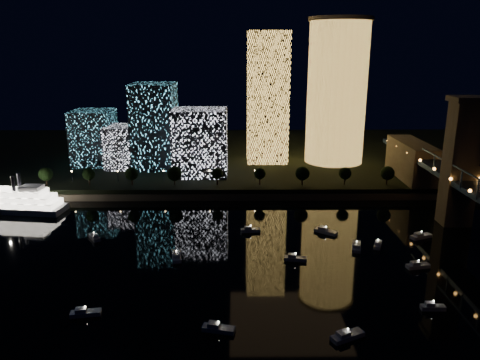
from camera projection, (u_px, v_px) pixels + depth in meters
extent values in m
plane|color=black|center=(309.00, 286.00, 137.06)|extent=(520.00, 520.00, 0.00)
cube|color=black|center=(270.00, 156.00, 290.25)|extent=(420.00, 160.00, 5.00)
cube|color=#6B5E4C|center=(282.00, 196.00, 215.51)|extent=(420.00, 6.00, 3.00)
cylinder|color=gold|center=(337.00, 94.00, 255.53)|extent=(32.00, 32.00, 75.76)
cylinder|color=#6B5E4C|center=(341.00, 19.00, 244.89)|extent=(34.00, 34.00, 2.00)
cube|color=gold|center=(268.00, 98.00, 258.28)|extent=(22.28, 22.28, 70.88)
cube|color=silver|center=(200.00, 142.00, 234.73)|extent=(26.86, 22.72, 33.05)
cube|color=#5DDCFF|center=(155.00, 125.00, 249.74)|extent=(22.17, 28.82, 44.34)
cube|color=silver|center=(128.00, 146.00, 250.41)|extent=(22.35, 20.31, 22.35)
cube|color=#5DDCFF|center=(94.00, 137.00, 256.07)|extent=(21.16, 23.28, 29.63)
cube|color=#6B5E4C|center=(461.00, 165.00, 179.18)|extent=(11.00, 9.00, 48.00)
cube|color=#6B5E4C|center=(469.00, 99.00, 172.34)|extent=(13.00, 11.00, 2.00)
cube|color=#6B5E4C|center=(410.00, 165.00, 230.69)|extent=(12.00, 40.00, 23.00)
cube|color=navy|center=(464.00, 181.00, 166.36)|extent=(0.50, 0.50, 7.00)
cube|color=navy|center=(436.00, 165.00, 189.44)|extent=(0.50, 0.50, 7.00)
sphere|color=orange|center=(451.00, 179.00, 175.47)|extent=(1.20, 1.20, 1.20)
sphere|color=orange|center=(408.00, 153.00, 218.75)|extent=(1.20, 1.20, 1.20)
cube|color=silver|center=(6.00, 208.00, 200.10)|extent=(52.70, 18.29, 2.58)
cube|color=white|center=(5.00, 202.00, 199.42)|extent=(48.30, 16.68, 2.37)
cube|color=white|center=(4.00, 197.00, 198.78)|extent=(43.89, 15.06, 2.37)
cube|color=white|center=(3.00, 192.00, 198.13)|extent=(37.36, 13.18, 2.37)
cube|color=silver|center=(31.00, 188.00, 196.11)|extent=(9.35, 7.49, 1.94)
cylinder|color=black|center=(13.00, 183.00, 194.14)|extent=(1.51, 1.51, 6.45)
cylinder|color=black|center=(19.00, 181.00, 198.25)|extent=(1.51, 1.51, 6.45)
cube|color=silver|center=(219.00, 329.00, 115.10)|extent=(8.48, 4.32, 1.20)
cube|color=silver|center=(214.00, 324.00, 115.05)|extent=(3.23, 2.68, 1.00)
sphere|color=white|center=(218.00, 322.00, 114.55)|extent=(0.36, 0.36, 0.36)
cube|color=silver|center=(94.00, 237.00, 170.39)|extent=(5.97, 7.32, 1.20)
cube|color=silver|center=(95.00, 236.00, 169.23)|extent=(2.98, 3.16, 1.00)
sphere|color=white|center=(94.00, 232.00, 169.85)|extent=(0.36, 0.36, 0.36)
cube|color=silver|center=(251.00, 230.00, 177.05)|extent=(7.50, 2.94, 1.20)
cube|color=silver|center=(248.00, 228.00, 176.66)|extent=(2.71, 2.11, 1.00)
sphere|color=white|center=(251.00, 225.00, 176.51)|extent=(0.36, 0.36, 0.36)
cube|color=silver|center=(176.00, 256.00, 155.22)|extent=(4.27, 9.40, 1.20)
cube|color=silver|center=(176.00, 255.00, 153.63)|extent=(2.82, 3.50, 1.00)
sphere|color=white|center=(176.00, 251.00, 154.67)|extent=(0.36, 0.36, 0.36)
cube|color=silver|center=(433.00, 308.00, 124.55)|extent=(6.41, 2.15, 1.20)
cube|color=silver|center=(430.00, 304.00, 124.25)|extent=(2.26, 1.70, 1.00)
sphere|color=white|center=(434.00, 301.00, 124.00)|extent=(0.36, 0.36, 0.36)
cube|color=silver|center=(326.00, 232.00, 175.86)|extent=(8.69, 7.46, 1.20)
cube|color=silver|center=(323.00, 228.00, 176.30)|extent=(3.81, 3.65, 1.00)
sphere|color=white|center=(326.00, 227.00, 175.31)|extent=(0.36, 0.36, 0.36)
cube|color=silver|center=(378.00, 245.00, 164.05)|extent=(4.73, 7.26, 1.20)
cube|color=silver|center=(378.00, 243.00, 162.82)|extent=(2.60, 2.94, 1.00)
sphere|color=white|center=(378.00, 240.00, 163.50)|extent=(0.36, 0.36, 0.36)
cube|color=silver|center=(347.00, 336.00, 112.23)|extent=(8.88, 6.24, 1.20)
cube|color=silver|center=(344.00, 334.00, 111.37)|extent=(3.67, 3.32, 1.00)
sphere|color=white|center=(348.00, 329.00, 111.68)|extent=(0.36, 0.36, 0.36)
cube|color=silver|center=(421.00, 236.00, 171.36)|extent=(8.67, 5.61, 1.20)
cube|color=silver|center=(419.00, 234.00, 170.59)|extent=(3.50, 3.10, 1.00)
sphere|color=white|center=(422.00, 231.00, 170.81)|extent=(0.36, 0.36, 0.36)
cube|color=silver|center=(295.00, 259.00, 153.26)|extent=(7.72, 3.53, 1.20)
cube|color=silver|center=(292.00, 255.00, 153.12)|extent=(2.88, 2.32, 1.00)
sphere|color=white|center=(296.00, 253.00, 152.71)|extent=(0.36, 0.36, 0.36)
cube|color=silver|center=(86.00, 313.00, 121.87)|extent=(8.08, 3.72, 1.20)
cube|color=silver|center=(81.00, 310.00, 121.38)|extent=(3.01, 2.44, 1.00)
sphere|color=white|center=(85.00, 306.00, 121.33)|extent=(0.36, 0.36, 0.36)
cube|color=silver|center=(418.00, 266.00, 148.17)|extent=(7.80, 3.79, 1.20)
cube|color=silver|center=(415.00, 263.00, 147.65)|extent=(2.94, 2.41, 1.00)
sphere|color=white|center=(419.00, 260.00, 147.62)|extent=(0.36, 0.36, 0.36)
cube|color=silver|center=(356.00, 247.00, 162.57)|extent=(4.99, 9.42, 1.20)
cube|color=silver|center=(357.00, 245.00, 161.01)|extent=(3.04, 3.62, 1.00)
sphere|color=white|center=(357.00, 241.00, 162.02)|extent=(0.36, 0.36, 0.36)
cylinder|color=black|center=(47.00, 181.00, 218.74)|extent=(0.70, 0.70, 4.00)
sphere|color=black|center=(46.00, 174.00, 217.78)|extent=(6.53, 6.53, 6.53)
cylinder|color=black|center=(89.00, 181.00, 218.93)|extent=(0.70, 0.70, 4.00)
sphere|color=black|center=(89.00, 174.00, 217.97)|extent=(5.98, 5.98, 5.98)
cylinder|color=black|center=(132.00, 181.00, 219.12)|extent=(0.70, 0.70, 4.00)
sphere|color=black|center=(132.00, 174.00, 218.16)|extent=(6.20, 6.20, 6.20)
cylinder|color=black|center=(175.00, 181.00, 219.30)|extent=(0.70, 0.70, 4.00)
sphere|color=black|center=(174.00, 174.00, 218.35)|extent=(6.87, 6.87, 6.87)
cylinder|color=black|center=(217.00, 181.00, 219.49)|extent=(0.70, 0.70, 4.00)
sphere|color=black|center=(217.00, 174.00, 218.53)|extent=(5.34, 5.34, 5.34)
cylinder|color=black|center=(260.00, 181.00, 219.68)|extent=(0.70, 0.70, 4.00)
sphere|color=black|center=(260.00, 173.00, 218.72)|extent=(5.53, 5.53, 5.53)
cylinder|color=black|center=(302.00, 181.00, 219.87)|extent=(0.70, 0.70, 4.00)
sphere|color=black|center=(302.00, 173.00, 218.91)|extent=(6.72, 6.72, 6.72)
cylinder|color=black|center=(345.00, 180.00, 220.06)|extent=(0.70, 0.70, 4.00)
sphere|color=black|center=(345.00, 173.00, 219.10)|extent=(5.94, 5.94, 5.94)
cylinder|color=black|center=(387.00, 180.00, 220.24)|extent=(0.70, 0.70, 4.00)
sphere|color=black|center=(387.00, 173.00, 219.28)|extent=(6.51, 6.51, 6.51)
cylinder|color=black|center=(72.00, 177.00, 224.47)|extent=(0.24, 0.24, 5.00)
sphere|color=#FFCC7F|center=(72.00, 171.00, 223.70)|extent=(0.70, 0.70, 0.70)
cylinder|color=black|center=(118.00, 177.00, 224.68)|extent=(0.24, 0.24, 5.00)
sphere|color=#FFCC7F|center=(118.00, 171.00, 223.91)|extent=(0.70, 0.70, 0.70)
cylinder|color=black|center=(164.00, 176.00, 224.88)|extent=(0.24, 0.24, 5.00)
sphere|color=#FFCC7F|center=(163.00, 171.00, 224.12)|extent=(0.70, 0.70, 0.70)
cylinder|color=black|center=(209.00, 176.00, 225.09)|extent=(0.24, 0.24, 5.00)
sphere|color=#FFCC7F|center=(209.00, 171.00, 224.32)|extent=(0.70, 0.70, 0.70)
cylinder|color=black|center=(255.00, 176.00, 225.29)|extent=(0.24, 0.24, 5.00)
sphere|color=#FFCC7F|center=(255.00, 171.00, 224.53)|extent=(0.70, 0.70, 0.70)
cylinder|color=black|center=(301.00, 176.00, 225.50)|extent=(0.24, 0.24, 5.00)
sphere|color=#FFCC7F|center=(301.00, 171.00, 224.73)|extent=(0.70, 0.70, 0.70)
cylinder|color=black|center=(346.00, 176.00, 225.71)|extent=(0.24, 0.24, 5.00)
sphere|color=#FFCC7F|center=(346.00, 170.00, 224.94)|extent=(0.70, 0.70, 0.70)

